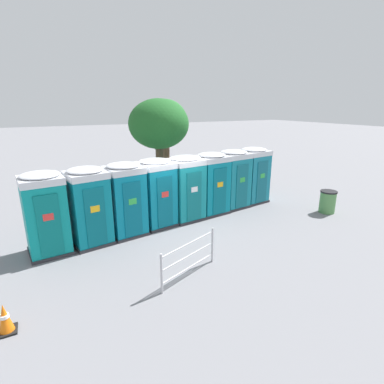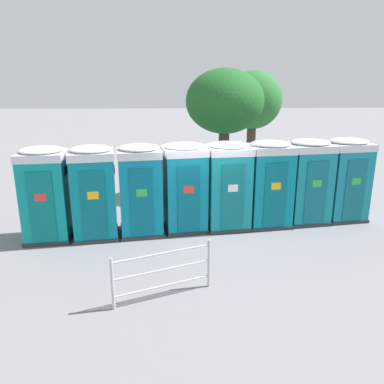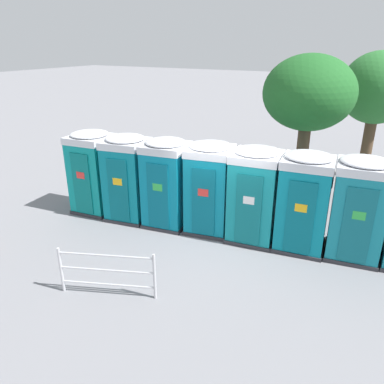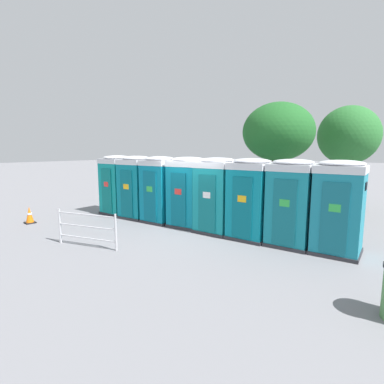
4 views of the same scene
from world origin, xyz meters
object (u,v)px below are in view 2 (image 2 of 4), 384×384
Objects in this scene: portapotty_0 at (46,193)px; portapotty_6 at (307,181)px; event_barrier at (163,271)px; portapotty_7 at (344,179)px; street_tree_1 at (225,103)px; portapotty_2 at (140,189)px; portapotty_3 at (184,187)px; portapotty_4 at (227,185)px; street_tree_0 at (253,101)px; portapotty_5 at (268,183)px; portapotty_1 at (94,192)px.

portapotty_6 is (7.44, 0.98, -0.00)m from portapotty_0.
portapotty_6 is at bearing 44.23° from event_barrier.
street_tree_1 is at bearing 138.28° from portapotty_7.
portapotty_2 and portapotty_6 have the same top height.
portapotty_4 is at bearing 4.33° from portapotty_3.
portapotty_4 is 2.50m from portapotty_6.
street_tree_1 is (-2.12, 3.19, 2.17)m from portapotty_6.
portapotty_7 reaches higher than event_barrier.
portapotty_2 and portapotty_3 have the same top height.
portapotty_7 is at bearing 38.30° from event_barrier.
street_tree_0 is (-0.40, 6.49, 2.08)m from portapotty_6.
portapotty_0 is 1.00× the size of portapotty_4.
portapotty_0 is at bearing -172.06° from portapotty_3.
portapotty_7 is 6.83m from street_tree_0.
street_tree_1 is (-0.89, 3.40, 2.17)m from portapotty_5.
portapotty_7 is at bearing 8.95° from portapotty_6.
portapotty_1 is 3.75m from portapotty_4.
portapotty_1 is 1.32× the size of event_barrier.
portapotty_4 is at bearing 7.04° from portapotty_0.
street_tree_1 is (5.32, 4.17, 2.17)m from portapotty_0.
portapotty_5 is at bearing 52.49° from event_barrier.
portapotty_5 is (2.49, 0.25, -0.00)m from portapotty_3.
portapotty_0 is at bearing -172.29° from portapotty_7.
portapotty_1 and portapotty_2 have the same top height.
portapotty_1 is at bearing -171.64° from portapotty_2.
event_barrier is at bearing -78.44° from portapotty_2.
portapotty_5 is (3.72, 0.50, -0.00)m from portapotty_2.
portapotty_0 and portapotty_7 have the same top height.
portapotty_6 is at bearing 8.17° from portapotty_2.
portapotty_6 is at bearing 9.56° from portapotty_5.
portapotty_4 is 1.00× the size of portapotty_5.
portapotty_6 is at bearing -171.05° from portapotty_7.
portapotty_1 and portapotty_6 have the same top height.
event_barrier is (-4.25, -4.14, -0.72)m from portapotty_6.
event_barrier is (-2.13, -7.33, -2.88)m from street_tree_1.
portapotty_3 and portapotty_5 have the same top height.
portapotty_4 is at bearing 8.06° from portapotty_1.
portapotty_3 is 3.79m from event_barrier.
portapotty_2 is 3.75m from portapotty_5.
portapotty_4 is 1.32× the size of event_barrier.
portapotty_4 is 1.00× the size of portapotty_7.
portapotty_1 is at bearing -134.90° from street_tree_1.
portapotty_7 is (7.43, 1.09, -0.00)m from portapotty_1.
portapotty_0 is at bearing -172.96° from portapotty_4.
portapotty_2 is 2.50m from portapotty_4.
portapotty_2 is at bearing -171.68° from portapotty_7.
portapotty_0 and portapotty_1 have the same top height.
event_barrier is (1.94, -3.25, -0.72)m from portapotty_1.
portapotty_5 is at bearing -170.74° from portapotty_7.
event_barrier is (0.70, -3.43, -0.72)m from portapotty_2.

